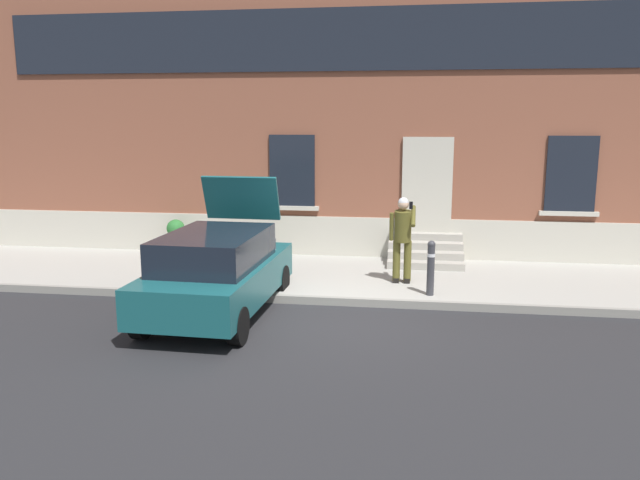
# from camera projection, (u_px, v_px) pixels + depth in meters

# --- Properties ---
(ground_plane) EXTENTS (80.00, 80.00, 0.00)m
(ground_plane) POSITION_uv_depth(u_px,v_px,m) (328.00, 321.00, 10.80)
(ground_plane) COLOR #232326
(sidewalk) EXTENTS (24.00, 3.60, 0.15)m
(sidewalk) POSITION_uv_depth(u_px,v_px,m) (345.00, 277.00, 13.50)
(sidewalk) COLOR #99968E
(sidewalk) RESTS_ON ground
(curb_edge) EXTENTS (24.00, 0.12, 0.15)m
(curb_edge) POSITION_uv_depth(u_px,v_px,m) (335.00, 301.00, 11.70)
(curb_edge) COLOR gray
(curb_edge) RESTS_ON ground
(building_facade) EXTENTS (24.00, 1.52, 7.50)m
(building_facade) POSITION_uv_depth(u_px,v_px,m) (358.00, 106.00, 15.23)
(building_facade) COLOR brown
(building_facade) RESTS_ON ground
(entrance_stoop) EXTENTS (1.69, 1.28, 0.64)m
(entrance_stoop) POSITION_uv_depth(u_px,v_px,m) (425.00, 252.00, 14.48)
(entrance_stoop) COLOR #9E998E
(entrance_stoop) RESTS_ON sidewalk
(hatchback_car_teal) EXTENTS (1.91, 4.12, 2.34)m
(hatchback_car_teal) POSITION_uv_depth(u_px,v_px,m) (218.00, 271.00, 10.98)
(hatchback_car_teal) COLOR #165156
(hatchback_car_teal) RESTS_ON ground
(bollard_near_person) EXTENTS (0.15, 0.15, 1.04)m
(bollard_near_person) POSITION_uv_depth(u_px,v_px,m) (431.00, 266.00, 11.72)
(bollard_near_person) COLOR #333338
(bollard_near_person) RESTS_ON sidewalk
(bollard_far_left) EXTENTS (0.15, 0.15, 1.04)m
(bollard_far_left) POSITION_uv_depth(u_px,v_px,m) (272.00, 261.00, 12.15)
(bollard_far_left) COLOR #333338
(bollard_far_left) RESTS_ON sidewalk
(person_on_phone) EXTENTS (0.51, 0.48, 1.75)m
(person_on_phone) POSITION_uv_depth(u_px,v_px,m) (403.00, 234.00, 12.52)
(person_on_phone) COLOR #514C1E
(person_on_phone) RESTS_ON sidewalk
(planter_terracotta) EXTENTS (0.44, 0.44, 0.86)m
(planter_terracotta) POSITION_uv_depth(u_px,v_px,m) (176.00, 236.00, 15.34)
(planter_terracotta) COLOR #B25B38
(planter_terracotta) RESTS_ON sidewalk
(planter_charcoal) EXTENTS (0.44, 0.44, 0.86)m
(planter_charcoal) POSITION_uv_depth(u_px,v_px,m) (259.00, 241.00, 14.69)
(planter_charcoal) COLOR #2D2D30
(planter_charcoal) RESTS_ON sidewalk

